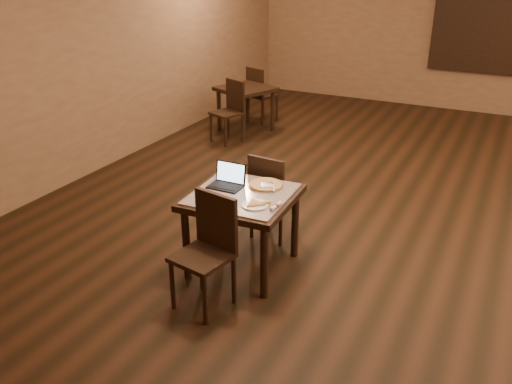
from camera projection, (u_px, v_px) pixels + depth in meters
The scene contains 17 objects.
ground at pixel (396, 216), 6.14m from camera, with size 10.00×10.00×0.00m, color black.
wall_back at pixel (472, 28), 9.60m from camera, with size 8.00×0.02×3.00m, color #896445.
wall_left at pixel (106, 54), 7.17m from camera, with size 0.02×10.00×3.00m, color #896445.
mural at pixel (503, 27), 9.35m from camera, with size 2.34×0.05×1.64m.
tiled_table at pixel (242, 204), 4.90m from camera, with size 0.97×0.97×0.76m.
chair_main_near at pixel (209, 245), 4.44m from camera, with size 0.49×0.49×0.97m.
chair_main_far at pixel (271, 192), 5.47m from camera, with size 0.43×0.43×0.92m.
laptop at pixel (228, 180), 5.00m from camera, with size 0.31×0.24×0.21m.
plate at pixel (255, 205), 4.62m from camera, with size 0.23×0.23×0.01m, color white.
pizza_slice at pixel (255, 203), 4.62m from camera, with size 0.19×0.19×0.02m, color beige, non-canonical shape.
pizza_pan at pixel (266, 186), 5.01m from camera, with size 0.33×0.33×0.01m, color silver.
pizza_whole at pixel (266, 184), 5.00m from camera, with size 0.31×0.31×0.02m.
spatula at pixel (267, 185), 4.97m from camera, with size 0.11×0.27×0.01m, color silver.
napkin_roll at pixel (276, 206), 4.58m from camera, with size 0.05×0.16×0.04m.
other_table_b at pixel (246, 95), 8.80m from camera, with size 1.01×1.01×0.73m.
other_table_b_chair_near at pixel (231, 108), 8.36m from camera, with size 0.53×0.53×0.95m.
other_table_b_chair_far at pixel (259, 92), 9.29m from camera, with size 0.53×0.53×0.95m.
Camera 1 is at (1.06, -5.62, 2.76)m, focal length 38.00 mm.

